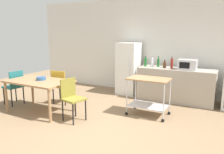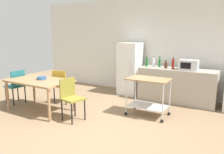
# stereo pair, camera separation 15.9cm
# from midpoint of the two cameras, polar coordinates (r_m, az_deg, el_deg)

# --- Properties ---
(ground_plane) EXTENTS (12.00, 12.00, 0.00)m
(ground_plane) POSITION_cam_midpoint_polar(r_m,az_deg,el_deg) (4.37, -3.83, -13.42)
(ground_plane) COLOR #8C7051
(back_wall) EXTENTS (8.40, 0.12, 2.90)m
(back_wall) POSITION_cam_midpoint_polar(r_m,az_deg,el_deg) (6.86, 11.43, 7.90)
(back_wall) COLOR silver
(back_wall) RESTS_ON ground_plane
(kitchen_counter) EXTENTS (2.00, 0.64, 0.90)m
(kitchen_counter) POSITION_cam_midpoint_polar(r_m,az_deg,el_deg) (6.18, 17.10, -2.11)
(kitchen_counter) COLOR #A89E8E
(kitchen_counter) RESTS_ON ground_plane
(dining_table) EXTENTS (1.50, 0.90, 0.75)m
(dining_table) POSITION_cam_midpoint_polar(r_m,az_deg,el_deg) (5.42, -17.40, -1.55)
(dining_table) COLOR #A37A51
(dining_table) RESTS_ON ground_plane
(chair_mustard) EXTENTS (0.48, 0.48, 0.89)m
(chair_mustard) POSITION_cam_midpoint_polar(r_m,az_deg,el_deg) (5.89, -12.17, -1.81)
(chair_mustard) COLOR gold
(chair_mustard) RESTS_ON ground_plane
(chair_olive) EXTENTS (0.48, 0.48, 0.89)m
(chair_olive) POSITION_cam_midpoint_polar(r_m,az_deg,el_deg) (4.74, -9.61, -4.89)
(chair_olive) COLOR olive
(chair_olive) RESTS_ON ground_plane
(chair_teal) EXTENTS (0.43, 0.43, 0.89)m
(chair_teal) POSITION_cam_midpoint_polar(r_m,az_deg,el_deg) (6.22, -22.89, -1.77)
(chair_teal) COLOR #1E666B
(chair_teal) RESTS_ON ground_plane
(refrigerator) EXTENTS (0.60, 0.63, 1.55)m
(refrigerator) POSITION_cam_midpoint_polar(r_m,az_deg,el_deg) (6.68, 5.32, 2.16)
(refrigerator) COLOR white
(refrigerator) RESTS_ON ground_plane
(kitchen_cart) EXTENTS (0.91, 0.57, 0.85)m
(kitchen_cart) POSITION_cam_midpoint_polar(r_m,az_deg,el_deg) (4.97, 10.25, -3.50)
(kitchen_cart) COLOR #A37A51
(kitchen_cart) RESTS_ON ground_plane
(bottle_soy_sauce) EXTENTS (0.07, 0.07, 0.28)m
(bottle_soy_sauce) POSITION_cam_midpoint_polar(r_m,az_deg,el_deg) (6.32, 9.68, 3.80)
(bottle_soy_sauce) COLOR #1E6628
(bottle_soy_sauce) RESTS_ON kitchen_counter
(bottle_vinegar) EXTENTS (0.08, 0.08, 0.29)m
(bottle_vinegar) POSITION_cam_midpoint_polar(r_m,az_deg,el_deg) (6.33, 11.39, 3.73)
(bottle_vinegar) COLOR silver
(bottle_vinegar) RESTS_ON kitchen_counter
(bottle_soda) EXTENTS (0.06, 0.06, 0.30)m
(bottle_soda) POSITION_cam_midpoint_polar(r_m,az_deg,el_deg) (6.27, 12.92, 3.61)
(bottle_soda) COLOR #1E6628
(bottle_soda) RESTS_ON kitchen_counter
(bottle_sesame_oil) EXTENTS (0.08, 0.08, 0.22)m
(bottle_sesame_oil) POSITION_cam_midpoint_polar(r_m,az_deg,el_deg) (6.12, 14.47, 3.02)
(bottle_sesame_oil) COLOR #4C2D19
(bottle_sesame_oil) RESTS_ON kitchen_counter
(bottle_wine) EXTENTS (0.07, 0.07, 0.31)m
(bottle_wine) POSITION_cam_midpoint_polar(r_m,az_deg,el_deg) (6.06, 16.23, 3.31)
(bottle_wine) COLOR maroon
(bottle_wine) RESTS_ON kitchen_counter
(microwave) EXTENTS (0.46, 0.35, 0.26)m
(microwave) POSITION_cam_midpoint_polar(r_m,az_deg,el_deg) (5.99, 19.94, 2.96)
(microwave) COLOR silver
(microwave) RESTS_ON kitchen_counter
(fruit_bowl) EXTENTS (0.22, 0.22, 0.07)m
(fruit_bowl) POSITION_cam_midpoint_polar(r_m,az_deg,el_deg) (5.43, -16.94, -0.26)
(fruit_bowl) COLOR #33598C
(fruit_bowl) RESTS_ON dining_table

